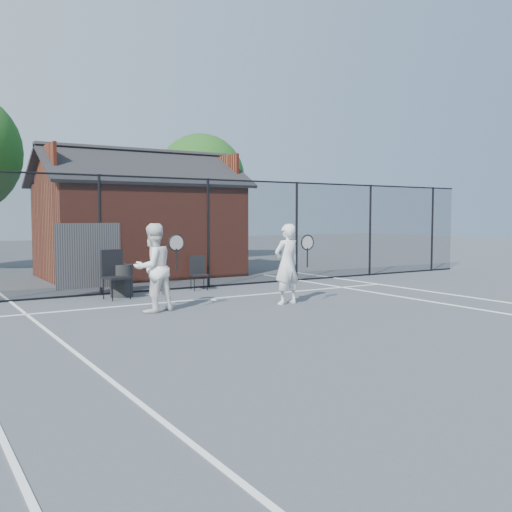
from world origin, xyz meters
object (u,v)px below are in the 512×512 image
chair_left (117,275)px  chair_right (199,273)px  clubhouse (139,227)px  player_back (153,268)px  player_front (287,264)px  waste_bin (121,280)px

chair_left → chair_right: bearing=2.8°
clubhouse → chair_left: bearing=-116.0°
player_back → clubhouse: bearing=71.7°
clubhouse → player_front: clubhouse is taller
chair_left → waste_bin: (0.24, 0.39, -0.17)m
chair_left → clubhouse: bearing=55.1°
player_front → chair_left: (-3.00, 2.72, -0.33)m
player_front → player_back: size_ratio=0.99×
clubhouse → player_front: size_ratio=3.62×
waste_bin → chair_left: bearing=-122.3°
chair_left → waste_bin: 0.49m
chair_right → waste_bin: 2.17m
player_front → waste_bin: 4.19m
waste_bin → player_front: bearing=-48.5°
chair_right → waste_bin: (-2.16, -0.11, -0.05)m
waste_bin → clubhouse: bearing=64.6°
player_front → waste_bin: player_front is taller
chair_left → player_back: bearing=-97.0°
clubhouse → waste_bin: clubhouse is taller
player_back → chair_left: (-0.07, 2.13, -0.34)m
chair_right → waste_bin: bearing=-166.1°
chair_right → player_front: bearing=-68.7°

